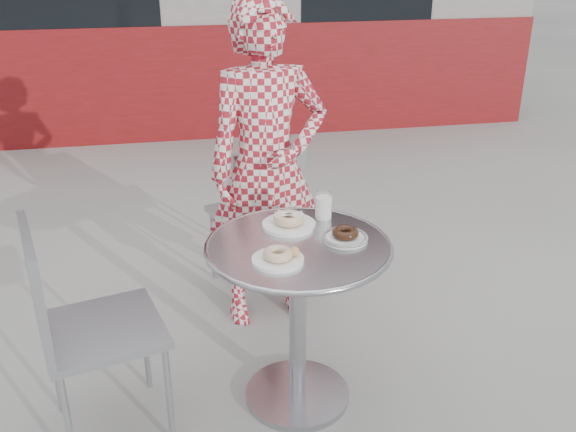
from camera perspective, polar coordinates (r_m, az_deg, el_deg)
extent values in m
plane|color=#A19F99|center=(2.73, 0.33, -15.51)|extent=(60.00, 60.00, 0.00)
cube|color=maroon|center=(5.89, -6.84, 11.77)|extent=(6.02, 0.20, 1.00)
cylinder|color=#BABABF|center=(2.71, 0.83, -15.53)|extent=(0.42, 0.42, 0.03)
cylinder|color=#BABABF|center=(2.51, 0.88, -9.64)|extent=(0.07, 0.07, 0.67)
cylinder|color=#BABABF|center=(2.34, 0.93, -2.71)|extent=(0.67, 0.67, 0.02)
torus|color=#BABABF|center=(2.34, 0.93, -2.71)|extent=(0.69, 0.69, 0.02)
cube|color=#9FA1A6|center=(3.29, -3.08, 0.24)|extent=(0.49, 0.49, 0.03)
cube|color=#9FA1A6|center=(3.06, -1.59, 2.56)|extent=(0.37, 0.15, 0.38)
cube|color=#9FA1A6|center=(2.42, -16.12, -9.69)|extent=(0.50, 0.50, 0.03)
cube|color=#9FA1A6|center=(2.29, -21.50, -6.05)|extent=(0.13, 0.40, 0.41)
imported|color=maroon|center=(2.90, -1.85, 4.26)|extent=(0.59, 0.43, 1.52)
cylinder|color=white|center=(2.47, 0.08, -0.78)|extent=(0.21, 0.21, 0.01)
torus|color=#B57845|center=(2.45, 0.08, -0.22)|extent=(0.12, 0.12, 0.04)
cylinder|color=white|center=(2.21, -0.91, -3.92)|extent=(0.18, 0.18, 0.01)
torus|color=#B57845|center=(2.20, -0.91, -3.39)|extent=(0.10, 0.10, 0.03)
sphere|color=#B77A3F|center=(2.21, 0.57, -3.18)|extent=(0.04, 0.04, 0.04)
cylinder|color=white|center=(2.37, 5.10, -1.97)|extent=(0.17, 0.17, 0.01)
torus|color=black|center=(2.36, 5.12, -1.49)|extent=(0.10, 0.10, 0.03)
torus|color=black|center=(2.37, 5.10, -1.89)|extent=(0.17, 0.17, 0.01)
cylinder|color=white|center=(2.52, 3.17, 0.73)|extent=(0.06, 0.06, 0.09)
cylinder|color=white|center=(2.52, 3.18, 0.92)|extent=(0.07, 0.07, 0.11)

